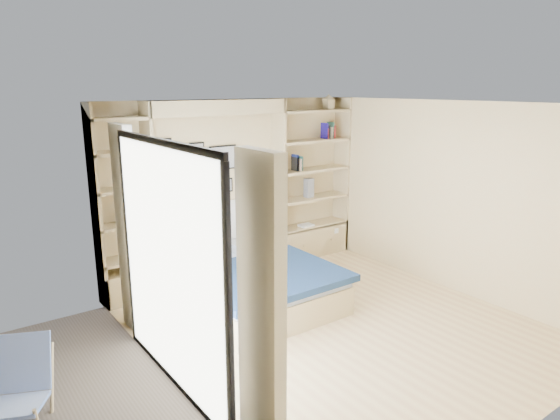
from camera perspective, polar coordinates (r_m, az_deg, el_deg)
ground at (r=5.92m, az=6.26°, el=-12.97°), size 4.50×4.50×0.00m
room_shell at (r=6.47m, az=-5.11°, el=-0.36°), size 4.50×4.50×4.50m
bed at (r=6.36m, az=-3.32°, el=-8.21°), size 1.71×2.20×1.07m
photo_gallery at (r=6.94m, az=-8.68°, el=4.96°), size 1.48×0.02×0.82m
reading_lamps at (r=6.91m, az=-6.56°, el=0.74°), size 1.92×0.12×0.15m
shelf_decor at (r=7.61m, az=2.12°, el=6.60°), size 3.46×0.23×2.03m
deck_chair at (r=4.76m, az=-27.47°, el=-17.36°), size 0.66×0.80×0.69m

